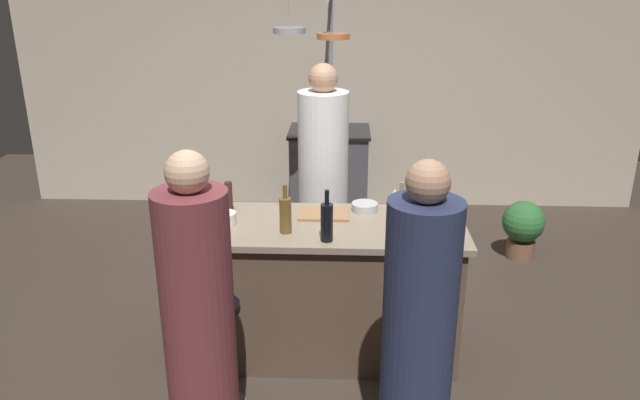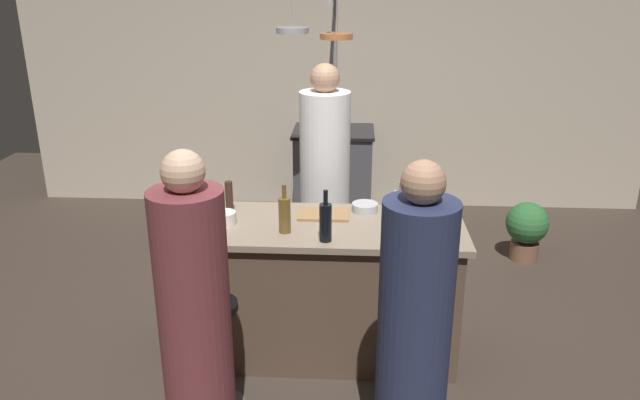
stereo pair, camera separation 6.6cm
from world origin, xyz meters
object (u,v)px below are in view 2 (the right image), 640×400
(wine_bottle_red, at_px, (419,222))
(wine_glass_near_left_guest, at_px, (213,201))
(stove_range, at_px, (333,173))
(wine_bottle_dark, at_px, (326,222))
(wine_glass_by_chef, at_px, (395,195))
(pepper_mill, at_px, (229,197))
(wine_bottle_white, at_px, (400,212))
(guest_right, at_px, (414,339))
(chef, at_px, (325,190))
(wine_bottle_amber, at_px, (285,214))
(mixing_bowl_blue, at_px, (419,218))
(mixing_bowl_ceramic, at_px, (224,218))
(bar_stool_right, at_px, (408,358))
(potted_plant, at_px, (527,228))
(guest_left, at_px, (195,327))
(mixing_bowl_steel, at_px, (365,207))
(bar_stool_left, at_px, (217,351))
(cutting_board, at_px, (324,214))

(wine_bottle_red, xyz_separation_m, wine_glass_near_left_guest, (-1.26, 0.32, -0.02))
(stove_range, height_order, wine_bottle_red, wine_bottle_red)
(wine_bottle_dark, relative_size, wine_glass_by_chef, 2.12)
(pepper_mill, distance_m, wine_glass_near_left_guest, 0.12)
(wine_bottle_white, relative_size, wine_glass_near_left_guest, 2.02)
(stove_range, xyz_separation_m, guest_right, (0.51, -3.47, 0.30))
(chef, distance_m, wine_bottle_amber, 1.05)
(stove_range, bearing_deg, wine_glass_by_chef, -77.68)
(wine_bottle_dark, bearing_deg, mixing_bowl_blue, 29.20)
(mixing_bowl_ceramic, bearing_deg, mixing_bowl_blue, 4.84)
(bar_stool_right, bearing_deg, stove_range, 99.73)
(potted_plant, bearing_deg, chef, -160.52)
(guest_left, height_order, wine_bottle_white, guest_left)
(wine_bottle_amber, height_order, wine_glass_near_left_guest, wine_bottle_amber)
(mixing_bowl_blue, bearing_deg, wine_glass_by_chef, 125.27)
(stove_range, relative_size, wine_bottle_dark, 2.88)
(guest_right, bearing_deg, wine_bottle_white, 90.84)
(wine_bottle_red, relative_size, wine_glass_near_left_guest, 2.18)
(potted_plant, height_order, wine_bottle_dark, wine_bottle_dark)
(potted_plant, bearing_deg, stove_range, 150.10)
(guest_right, bearing_deg, potted_plant, 64.33)
(mixing_bowl_steel, bearing_deg, wine_bottle_dark, -115.78)
(mixing_bowl_steel, bearing_deg, wine_bottle_white, -54.06)
(bar_stool_left, relative_size, mixing_bowl_ceramic, 4.64)
(chef, height_order, wine_bottle_amber, chef)
(bar_stool_left, bearing_deg, stove_range, 80.23)
(guest_right, bearing_deg, stove_range, 98.29)
(guest_left, bearing_deg, mixing_bowl_blue, 42.30)
(stove_range, bearing_deg, wine_bottle_dark, -88.83)
(wine_bottle_dark, bearing_deg, pepper_mill, 147.21)
(mixing_bowl_ceramic, bearing_deg, wine_glass_near_left_guest, 127.74)
(guest_left, height_order, wine_bottle_red, guest_left)
(wine_glass_near_left_guest, height_order, mixing_bowl_blue, wine_glass_near_left_guest)
(bar_stool_right, bearing_deg, wine_glass_by_chef, 93.07)
(guest_right, bearing_deg, cutting_board, 112.62)
(stove_range, distance_m, wine_bottle_dark, 2.76)
(bar_stool_right, distance_m, wine_bottle_white, 0.85)
(pepper_mill, bearing_deg, wine_bottle_amber, -37.47)
(mixing_bowl_steel, bearing_deg, potted_plant, 41.36)
(bar_stool_right, distance_m, potted_plant, 2.40)
(wine_glass_by_chef, distance_m, mixing_bowl_ceramic, 1.10)
(bar_stool_right, height_order, wine_bottle_white, wine_bottle_white)
(guest_left, xyz_separation_m, cutting_board, (0.56, 1.12, 0.15))
(wine_bottle_amber, bearing_deg, guest_right, -51.50)
(guest_right, distance_m, wine_bottle_amber, 1.15)
(wine_bottle_red, distance_m, wine_glass_by_chef, 0.51)
(wine_glass_near_left_guest, relative_size, mixing_bowl_ceramic, 1.00)
(bar_stool_right, distance_m, wine_bottle_dark, 0.88)
(bar_stool_left, distance_m, wine_bottle_white, 1.33)
(guest_left, distance_m, wine_bottle_dark, 0.97)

